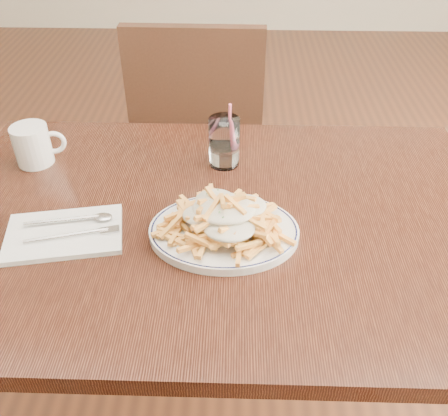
{
  "coord_description": "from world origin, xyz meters",
  "views": [
    {
      "loc": [
        0.04,
        -0.82,
        1.41
      ],
      "look_at": [
        0.01,
        -0.07,
        0.82
      ],
      "focal_mm": 40.0,
      "sensor_mm": 36.0,
      "label": 1
    }
  ],
  "objects_px": {
    "chair_far": "(199,132)",
    "coffee_mug": "(33,145)",
    "table": "(219,242)",
    "fries_plate": "(224,232)",
    "loaded_fries": "(224,214)",
    "water_glass": "(224,145)"
  },
  "relations": [
    {
      "from": "fries_plate",
      "to": "loaded_fries",
      "type": "relative_size",
      "value": 1.38
    },
    {
      "from": "loaded_fries",
      "to": "water_glass",
      "type": "bearing_deg",
      "value": 91.63
    },
    {
      "from": "table",
      "to": "loaded_fries",
      "type": "height_order",
      "value": "loaded_fries"
    },
    {
      "from": "chair_far",
      "to": "fries_plate",
      "type": "xyz_separation_m",
      "value": [
        0.11,
        -0.81,
        0.23
      ]
    },
    {
      "from": "water_glass",
      "to": "table",
      "type": "bearing_deg",
      "value": -91.79
    },
    {
      "from": "coffee_mug",
      "to": "loaded_fries",
      "type": "bearing_deg",
      "value": -29.4
    },
    {
      "from": "table",
      "to": "chair_far",
      "type": "height_order",
      "value": "chair_far"
    },
    {
      "from": "chair_far",
      "to": "coffee_mug",
      "type": "relative_size",
      "value": 7.78
    },
    {
      "from": "chair_far",
      "to": "water_glass",
      "type": "relative_size",
      "value": 5.83
    },
    {
      "from": "water_glass",
      "to": "coffee_mug",
      "type": "bearing_deg",
      "value": -178.94
    },
    {
      "from": "chair_far",
      "to": "water_glass",
      "type": "xyz_separation_m",
      "value": [
        0.1,
        -0.54,
        0.27
      ]
    },
    {
      "from": "loaded_fries",
      "to": "water_glass",
      "type": "xyz_separation_m",
      "value": [
        -0.01,
        0.27,
        -0.01
      ]
    },
    {
      "from": "table",
      "to": "water_glass",
      "type": "relative_size",
      "value": 7.44
    },
    {
      "from": "table",
      "to": "chair_far",
      "type": "xyz_separation_m",
      "value": [
        -0.1,
        0.75,
        -0.14
      ]
    },
    {
      "from": "fries_plate",
      "to": "loaded_fries",
      "type": "distance_m",
      "value": 0.05
    },
    {
      "from": "loaded_fries",
      "to": "coffee_mug",
      "type": "height_order",
      "value": "coffee_mug"
    },
    {
      "from": "table",
      "to": "chair_far",
      "type": "bearing_deg",
      "value": 97.53
    },
    {
      "from": "chair_far",
      "to": "fries_plate",
      "type": "relative_size",
      "value": 2.69
    },
    {
      "from": "table",
      "to": "water_glass",
      "type": "bearing_deg",
      "value": 88.21
    },
    {
      "from": "fries_plate",
      "to": "loaded_fries",
      "type": "bearing_deg",
      "value": 180.0
    },
    {
      "from": "table",
      "to": "coffee_mug",
      "type": "bearing_deg",
      "value": 156.64
    },
    {
      "from": "table",
      "to": "fries_plate",
      "type": "xyz_separation_m",
      "value": [
        0.01,
        -0.07,
        0.09
      ]
    }
  ]
}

